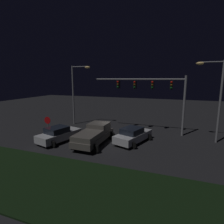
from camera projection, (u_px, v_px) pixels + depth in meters
The scene contains 9 objects.
ground_plane at pixel (114, 138), 19.12m from camera, with size 80.00×80.00×0.00m, color black.
grass_median at pixel (63, 184), 10.75m from camera, with size 23.55×6.09×0.10m, color black.
pickup_truck at pixel (94, 133), 17.43m from camera, with size 2.88×5.41×1.80m.
car_sedan at pixel (133, 135), 17.78m from camera, with size 3.34×4.74×1.51m.
car_sedan_far at pixel (59, 134), 18.06m from camera, with size 3.18×4.71×1.51m.
traffic_signal_gantry at pixel (153, 89), 20.25m from camera, with size 10.32×0.56×6.50m.
street_lamp_left at pixel (77, 88), 24.11m from camera, with size 2.69×0.44×7.83m.
street_lamp_right at pixel (215, 92), 17.14m from camera, with size 2.44×0.44×7.84m.
stop_sign at pixel (48, 123), 19.23m from camera, with size 0.76×0.08×2.23m.
Camera 1 is at (6.13, -17.25, 6.18)m, focal length 29.21 mm.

